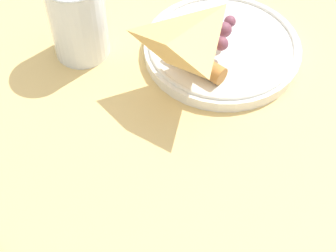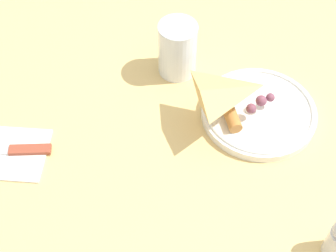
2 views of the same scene
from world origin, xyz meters
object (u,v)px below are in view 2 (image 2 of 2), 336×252
at_px(dining_table, 250,140).
at_px(butter_knife, 2,151).
at_px(plate_pizza, 258,111).
at_px(milk_glass, 177,50).

bearing_deg(dining_table, butter_knife, 10.67).
relative_size(plate_pizza, butter_knife, 1.08).
bearing_deg(milk_glass, dining_table, 144.39).
bearing_deg(dining_table, plate_pizza, 83.22).
distance_m(dining_table, milk_glass, 0.24).
distance_m(milk_glass, butter_knife, 0.38).
bearing_deg(dining_table, milk_glass, -35.61).
relative_size(dining_table, milk_glass, 10.73).
distance_m(plate_pizza, butter_knife, 0.47).
bearing_deg(milk_glass, plate_pizza, 139.06).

